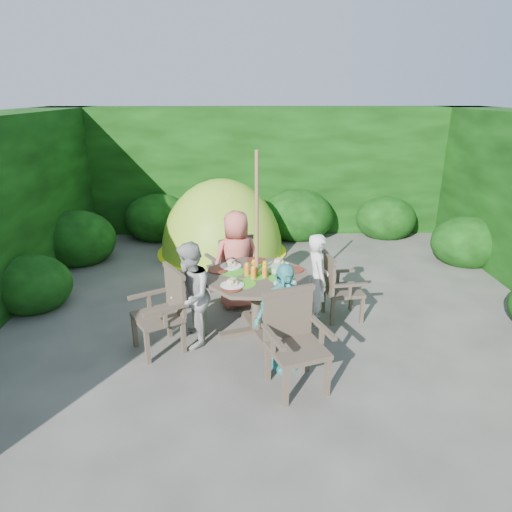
{
  "coord_description": "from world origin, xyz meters",
  "views": [
    {
      "loc": [
        -0.41,
        -5.53,
        2.79
      ],
      "look_at": [
        -0.3,
        -0.18,
        0.85
      ],
      "focal_mm": 32.0,
      "sensor_mm": 36.0,
      "label": 1
    }
  ],
  "objects_px": {
    "child_back": "(237,260)",
    "child_right": "(317,279)",
    "child_left": "(190,296)",
    "child_front": "(283,318)",
    "garden_chair_back": "(232,265)",
    "garden_chair_right": "(338,286)",
    "garden_chair_left": "(164,309)",
    "patio_table": "(257,284)",
    "parasol_pole": "(257,247)",
    "garden_chair_front": "(294,339)",
    "dome_tent": "(222,252)"
  },
  "relations": [
    {
      "from": "child_front",
      "to": "garden_chair_front",
      "type": "bearing_deg",
      "value": -103.7
    },
    {
      "from": "garden_chair_front",
      "to": "garden_chair_left",
      "type": "bearing_deg",
      "value": 133.42
    },
    {
      "from": "child_left",
      "to": "garden_chair_back",
      "type": "bearing_deg",
      "value": 157.72
    },
    {
      "from": "garden_chair_front",
      "to": "parasol_pole",
      "type": "bearing_deg",
      "value": 88.69
    },
    {
      "from": "garden_chair_left",
      "to": "child_right",
      "type": "bearing_deg",
      "value": 76.49
    },
    {
      "from": "parasol_pole",
      "to": "garden_chair_left",
      "type": "relative_size",
      "value": 2.43
    },
    {
      "from": "parasol_pole",
      "to": "child_right",
      "type": "height_order",
      "value": "parasol_pole"
    },
    {
      "from": "garden_chair_front",
      "to": "child_left",
      "type": "relative_size",
      "value": 0.77
    },
    {
      "from": "child_right",
      "to": "child_front",
      "type": "height_order",
      "value": "child_front"
    },
    {
      "from": "garden_chair_back",
      "to": "garden_chair_front",
      "type": "xyz_separation_m",
      "value": [
        0.68,
        -2.09,
        0.03
      ]
    },
    {
      "from": "child_left",
      "to": "garden_chair_right",
      "type": "bearing_deg",
      "value": 104.67
    },
    {
      "from": "child_right",
      "to": "child_left",
      "type": "height_order",
      "value": "child_left"
    },
    {
      "from": "patio_table",
      "to": "child_left",
      "type": "xyz_separation_m",
      "value": [
        -0.76,
        -0.25,
        -0.02
      ]
    },
    {
      "from": "garden_chair_left",
      "to": "child_right",
      "type": "xyz_separation_m",
      "value": [
        1.81,
        0.58,
        0.1
      ]
    },
    {
      "from": "child_back",
      "to": "patio_table",
      "type": "bearing_deg",
      "value": 90.04
    },
    {
      "from": "garden_chair_front",
      "to": "garden_chair_right",
      "type": "bearing_deg",
      "value": 43.82
    },
    {
      "from": "garden_chair_back",
      "to": "child_front",
      "type": "relative_size",
      "value": 0.75
    },
    {
      "from": "child_back",
      "to": "dome_tent",
      "type": "distance_m",
      "value": 2.33
    },
    {
      "from": "child_right",
      "to": "garden_chair_front",
      "type": "bearing_deg",
      "value": 155.5
    },
    {
      "from": "child_right",
      "to": "child_left",
      "type": "distance_m",
      "value": 1.6
    },
    {
      "from": "garden_chair_right",
      "to": "garden_chair_left",
      "type": "relative_size",
      "value": 0.92
    },
    {
      "from": "garden_chair_right",
      "to": "child_front",
      "type": "distance_m",
      "value": 1.38
    },
    {
      "from": "dome_tent",
      "to": "garden_chair_back",
      "type": "bearing_deg",
      "value": -69.62
    },
    {
      "from": "parasol_pole",
      "to": "garden_chair_front",
      "type": "xyz_separation_m",
      "value": [
        0.34,
        -1.04,
        -0.6
      ]
    },
    {
      "from": "child_left",
      "to": "child_front",
      "type": "height_order",
      "value": "child_left"
    },
    {
      "from": "child_left",
      "to": "garden_chair_front",
      "type": "bearing_deg",
      "value": 50.32
    },
    {
      "from": "patio_table",
      "to": "garden_chair_front",
      "type": "bearing_deg",
      "value": -71.92
    },
    {
      "from": "parasol_pole",
      "to": "garden_chair_right",
      "type": "relative_size",
      "value": 2.63
    },
    {
      "from": "garden_chair_front",
      "to": "child_back",
      "type": "relative_size",
      "value": 0.71
    },
    {
      "from": "parasol_pole",
      "to": "garden_chair_back",
      "type": "relative_size",
      "value": 2.47
    },
    {
      "from": "garden_chair_left",
      "to": "patio_table",
      "type": "bearing_deg",
      "value": 76.15
    },
    {
      "from": "garden_chair_left",
      "to": "garden_chair_back",
      "type": "distance_m",
      "value": 1.56
    },
    {
      "from": "garden_chair_right",
      "to": "garden_chair_front",
      "type": "distance_m",
      "value": 1.57
    },
    {
      "from": "patio_table",
      "to": "child_left",
      "type": "relative_size",
      "value": 1.33
    },
    {
      "from": "garden_chair_left",
      "to": "child_front",
      "type": "xyz_separation_m",
      "value": [
        1.3,
        -0.43,
        0.11
      ]
    },
    {
      "from": "garden_chair_left",
      "to": "garden_chair_back",
      "type": "relative_size",
      "value": 1.02
    },
    {
      "from": "patio_table",
      "to": "child_right",
      "type": "distance_m",
      "value": 0.8
    },
    {
      "from": "patio_table",
      "to": "garden_chair_right",
      "type": "xyz_separation_m",
      "value": [
        1.04,
        0.36,
        -0.19
      ]
    },
    {
      "from": "garden_chair_front",
      "to": "dome_tent",
      "type": "xyz_separation_m",
      "value": [
        -0.92,
        4.01,
        -0.5
      ]
    },
    {
      "from": "garden_chair_right",
      "to": "garden_chair_front",
      "type": "relative_size",
      "value": 0.89
    },
    {
      "from": "parasol_pole",
      "to": "child_back",
      "type": "bearing_deg",
      "value": 108.4
    },
    {
      "from": "child_front",
      "to": "child_back",
      "type": "bearing_deg",
      "value": 76.64
    },
    {
      "from": "child_back",
      "to": "child_right",
      "type": "bearing_deg",
      "value": 134.72
    },
    {
      "from": "child_front",
      "to": "dome_tent",
      "type": "relative_size",
      "value": 0.44
    },
    {
      "from": "child_left",
      "to": "parasol_pole",
      "type": "bearing_deg",
      "value": 104.26
    },
    {
      "from": "garden_chair_front",
      "to": "child_right",
      "type": "xyz_separation_m",
      "value": [
        0.41,
        1.29,
        0.08
      ]
    },
    {
      "from": "child_back",
      "to": "dome_tent",
      "type": "bearing_deg",
      "value": -100.42
    },
    {
      "from": "child_right",
      "to": "patio_table",
      "type": "bearing_deg",
      "value": 101.62
    },
    {
      "from": "patio_table",
      "to": "garden_chair_left",
      "type": "bearing_deg",
      "value": -162.48
    },
    {
      "from": "garden_chair_left",
      "to": "child_back",
      "type": "relative_size",
      "value": 0.68
    }
  ]
}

